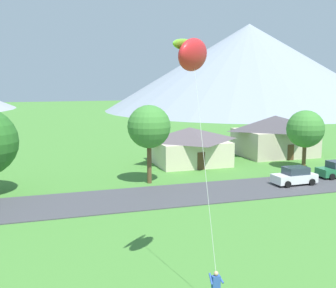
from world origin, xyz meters
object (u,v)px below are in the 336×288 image
(tree_left_of_center, at_px, (149,127))
(kite_flyer_with_kite, at_px, (193,62))
(house_leftmost, at_px, (189,145))
(house_left_center, at_px, (275,135))
(tree_center, at_px, (305,129))
(parked_car_white_mid_west, at_px, (295,176))

(tree_left_of_center, distance_m, kite_flyer_with_kite, 21.60)
(house_leftmost, relative_size, tree_left_of_center, 1.17)
(house_left_center, height_order, kite_flyer_with_kite, kite_flyer_with_kite)
(house_left_center, xyz_separation_m, kite_flyer_with_kite, (-23.49, -30.41, 8.04))
(house_left_center, bearing_deg, kite_flyer_with_kite, -127.68)
(house_leftmost, xyz_separation_m, tree_center, (11.22, -6.91, 2.27))
(house_leftmost, relative_size, house_left_center, 0.89)
(tree_left_of_center, height_order, kite_flyer_with_kite, kite_flyer_with_kite)
(kite_flyer_with_kite, bearing_deg, tree_center, 44.68)
(house_leftmost, relative_size, tree_center, 1.34)
(house_left_center, height_order, tree_center, tree_center)
(parked_car_white_mid_west, height_order, kite_flyer_with_kite, kite_flyer_with_kite)
(tree_left_of_center, height_order, tree_center, tree_left_of_center)
(parked_car_white_mid_west, distance_m, kite_flyer_with_kite, 24.84)
(house_left_center, bearing_deg, tree_left_of_center, -153.93)
(house_leftmost, height_order, house_left_center, house_left_center)
(house_left_center, bearing_deg, parked_car_white_mid_west, -115.13)
(house_left_center, distance_m, kite_flyer_with_kite, 39.26)
(house_left_center, relative_size, parked_car_white_mid_west, 2.36)
(house_leftmost, height_order, kite_flyer_with_kite, kite_flyer_with_kite)
(tree_left_of_center, relative_size, parked_car_white_mid_west, 1.80)
(parked_car_white_mid_west, bearing_deg, kite_flyer_with_kite, -136.66)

